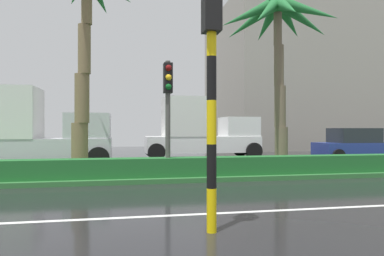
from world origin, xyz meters
name	(u,v)px	position (x,y,z in m)	size (l,w,h in m)	color
palm_tree_centre_left	(85,13)	(3.72, 8.33, 5.78)	(3.42, 3.39, 7.51)	brown
palm_tree_centre	(278,26)	(11.03, 8.38, 5.72)	(4.59, 4.61, 6.98)	brown
traffic_signal_median_right	(168,97)	(6.44, 6.60, 2.70)	(0.28, 0.43, 3.71)	#4C4C47
traffic_signal_foreground	(211,51)	(6.39, 0.78, 2.93)	(0.28, 0.43, 4.26)	yellow
box_truck_lead	(35,132)	(1.26, 11.88, 1.55)	(6.40, 2.64, 3.46)	silver
box_truck_following	(200,131)	(9.42, 15.22, 1.55)	(6.40, 2.64, 3.46)	white
car_in_traffic_third	(356,145)	(17.14, 12.11, 0.83)	(4.30, 2.02, 1.72)	navy
building_far_right	(327,81)	(24.32, 26.39, 6.23)	(21.09, 12.58, 12.47)	gray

